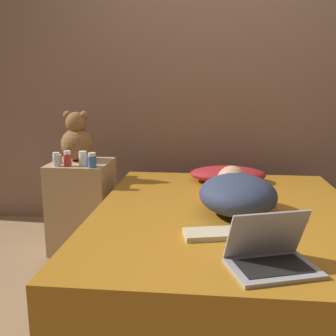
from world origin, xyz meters
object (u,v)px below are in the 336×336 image
Objects in this scene: bottle_pink at (59,159)px; book at (210,234)px; pillow at (228,174)px; person_lying at (237,192)px; bottle_blue at (92,160)px; bottle_red at (68,159)px; teddy_bear at (77,139)px; laptop at (271,255)px; bottle_clear at (56,160)px; bottle_green at (82,160)px; bottle_white at (83,159)px.

bottle_pink reaches higher than book.
person_lying is at bearing -87.96° from pillow.
bottle_pink is at bearing 157.36° from bottle_blue.
bottle_pink is 0.60× the size of bottle_red.
teddy_bear is (-1.06, -0.03, 0.24)m from pillow.
laptop is (0.08, -0.68, -0.05)m from person_lying.
laptop reaches higher than pillow.
book is at bearing -39.92° from bottle_red.
bottle_clear is at bearing 159.37° from person_lying.
book is at bearing -96.71° from pillow.
person_lying is 1.92× the size of teddy_bear.
book is (1.02, -0.78, -0.17)m from bottle_clear.
book is at bearing 109.54° from laptop.
bottle_red is 1.05× the size of bottle_blue.
person_lying is 1.12m from bottle_green.
laptop is at bearing -46.45° from bottle_green.
bottle_clear is 1.50× the size of bottle_pink.
bottle_red is (0.07, 0.01, 0.01)m from bottle_clear.
person_lying is 1.07m from bottle_white.
bottle_green is 1.23m from book.
bottle_white is at bearing 8.42° from bottle_clear.
teddy_bear reaches higher than person_lying.
bottle_white is at bearing 115.79° from laptop.
bottle_pink is 1.37m from book.
bottle_blue is (-0.89, -0.27, 0.13)m from pillow.
bottle_clear reaches higher than laptop.
bottle_pink is (-0.02, 0.09, -0.02)m from bottle_clear.
teddy_bear is 1.40m from book.
laptop is 6.02× the size of bottle_pink.
bottle_blue is (0.10, -0.10, 0.02)m from bottle_green.
bottle_clear reaches higher than pillow.
teddy_bear is at bearing 117.85° from bottle_white.
person_lying is at bearing -24.83° from bottle_green.
teddy_bear is at bearing 113.78° from laptop.
bottle_pink is (-1.26, 1.16, 0.12)m from laptop.
bottle_red reaches higher than pillow.
bottle_red is 0.40× the size of book.
bottle_white is 0.38× the size of book.
bottle_red is (-0.10, -0.02, 0.00)m from bottle_white.
bottle_white is at bearing -66.60° from bottle_green.
bottle_white is (-0.99, 0.41, 0.09)m from person_lying.
bottle_white is at bearing -62.15° from teddy_bear.
book is (-0.14, -0.40, -0.09)m from person_lying.
teddy_bear is at bearing 126.88° from bottle_blue.
bottle_red reaches higher than book.
bottle_white reaches higher than bottle_green.
bottle_clear is 0.94× the size of bottle_blue.
book is at bearing -112.22° from person_lying.
laptop is at bearing -46.54° from bottle_blue.
bottle_white is 0.10m from bottle_red.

